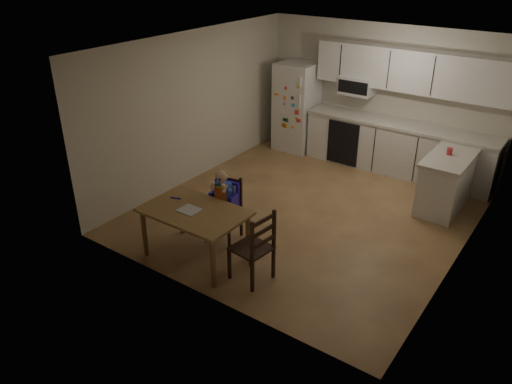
{
  "coord_description": "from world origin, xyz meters",
  "views": [
    {
      "loc": [
        3.28,
        -5.98,
        3.72
      ],
      "look_at": [
        -0.02,
        -1.36,
        0.87
      ],
      "focal_mm": 35.0,
      "sensor_mm": 36.0,
      "label": 1
    }
  ],
  "objects": [
    {
      "name": "refrigerator",
      "position": [
        -1.55,
        2.15,
        0.85
      ],
      "size": [
        0.72,
        0.7,
        1.7
      ],
      "primitive_type": "cube",
      "color": "silver",
      "rests_on": "ground"
    },
    {
      "name": "chair_booster",
      "position": [
        -0.55,
        -1.35,
        0.64
      ],
      "size": [
        0.46,
        0.46,
        1.05
      ],
      "rotation": [
        0.0,
        0.0,
        0.17
      ],
      "color": "black",
      "rests_on": "ground"
    },
    {
      "name": "toddler_spoon",
      "position": [
        -0.97,
        -1.87,
        0.71
      ],
      "size": [
        0.12,
        0.06,
        0.02
      ],
      "primitive_type": "cylinder",
      "rotation": [
        0.0,
        1.57,
        0.35
      ],
      "color": "#2317B1",
      "rests_on": "dining_table"
    },
    {
      "name": "dining_table",
      "position": [
        -0.55,
        -1.96,
        0.61
      ],
      "size": [
        1.32,
        0.85,
        0.71
      ],
      "color": "olive",
      "rests_on": "ground"
    },
    {
      "name": "napkin",
      "position": [
        -0.59,
        -2.0,
        0.71
      ],
      "size": [
        0.26,
        0.23,
        0.01
      ],
      "primitive_type": "cube",
      "color": "#B2B2B7",
      "rests_on": "dining_table"
    },
    {
      "name": "room",
      "position": [
        0.0,
        0.48,
        1.25
      ],
      "size": [
        4.52,
        5.01,
        2.51
      ],
      "color": "brown",
      "rests_on": "ground"
    },
    {
      "name": "chair_side",
      "position": [
        0.4,
        -1.92,
        0.54
      ],
      "size": [
        0.47,
        0.47,
        0.95
      ],
      "rotation": [
        0.0,
        0.0,
        -1.69
      ],
      "color": "black",
      "rests_on": "ground"
    },
    {
      "name": "kitchen_island",
      "position": [
        1.65,
        1.29,
        0.44
      ],
      "size": [
        0.61,
        1.17,
        0.86
      ],
      "color": "silver",
      "rests_on": "ground"
    },
    {
      "name": "kitchen_run",
      "position": [
        0.5,
        2.24,
        0.88
      ],
      "size": [
        3.37,
        0.62,
        2.15
      ],
      "color": "silver",
      "rests_on": "ground"
    },
    {
      "name": "red_cup",
      "position": [
        1.61,
        1.36,
        0.92
      ],
      "size": [
        0.08,
        0.08,
        0.11
      ],
      "primitive_type": "cylinder",
      "color": "red",
      "rests_on": "kitchen_island"
    }
  ]
}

